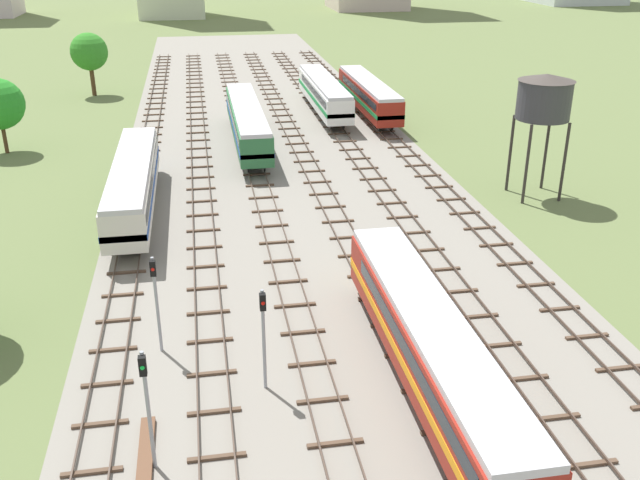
# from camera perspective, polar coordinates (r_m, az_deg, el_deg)

# --- Properties ---
(ground_plane) EXTENTS (480.00, 480.00, 0.00)m
(ground_plane) POSITION_cam_1_polar(r_m,az_deg,el_deg) (65.82, -3.30, 6.36)
(ground_plane) COLOR #5B6B3D
(ballast_bed) EXTENTS (28.55, 176.00, 0.01)m
(ballast_bed) POSITION_cam_1_polar(r_m,az_deg,el_deg) (65.82, -3.30, 6.36)
(ballast_bed) COLOR gray
(ballast_bed) RESTS_ON ground
(track_far_left) EXTENTS (2.40, 126.00, 0.29)m
(track_far_left) POSITION_cam_1_polar(r_m,az_deg,el_deg) (66.55, -14.02, 6.00)
(track_far_left) COLOR #47382D
(track_far_left) RESTS_ON ground
(track_left) EXTENTS (2.40, 126.00, 0.29)m
(track_left) POSITION_cam_1_polar(r_m,az_deg,el_deg) (66.35, -9.77, 6.32)
(track_left) COLOR #47382D
(track_left) RESTS_ON ground
(track_centre_left) EXTENTS (2.40, 126.00, 0.29)m
(track_centre_left) POSITION_cam_1_polar(r_m,az_deg,el_deg) (66.51, -5.52, 6.60)
(track_centre_left) COLOR #47382D
(track_centre_left) RESTS_ON ground
(track_centre) EXTENTS (2.40, 126.00, 0.29)m
(track_centre) POSITION_cam_1_polar(r_m,az_deg,el_deg) (67.04, -1.31, 6.84)
(track_centre) COLOR #47382D
(track_centre) RESTS_ON ground
(track_centre_right) EXTENTS (2.40, 126.00, 0.29)m
(track_centre_right) POSITION_cam_1_polar(r_m,az_deg,el_deg) (67.91, 2.82, 7.04)
(track_centre_right) COLOR #47382D
(track_centre_right) RESTS_ON ground
(track_right) EXTENTS (2.40, 126.00, 0.29)m
(track_right) POSITION_cam_1_polar(r_m,az_deg,el_deg) (69.12, 6.82, 7.20)
(track_right) COLOR #47382D
(track_right) RESTS_ON ground
(diesel_railcar_centre_nearest) EXTENTS (2.96, 20.50, 3.80)m
(diesel_railcar_centre_nearest) POSITION_cam_1_polar(r_m,az_deg,el_deg) (32.44, 8.89, -8.28)
(diesel_railcar_centre_nearest) COLOR maroon
(diesel_railcar_centre_nearest) RESTS_ON ground
(diesel_railcar_far_left_near) EXTENTS (2.96, 20.50, 3.80)m
(diesel_railcar_far_left_near) POSITION_cam_1_polar(r_m,az_deg,el_deg) (54.31, -14.92, 4.65)
(diesel_railcar_far_left_near) COLOR beige
(diesel_railcar_far_left_near) RESTS_ON ground
(passenger_coach_centre_left_mid) EXTENTS (2.96, 22.00, 3.80)m
(passenger_coach_centre_left_mid) POSITION_cam_1_polar(r_m,az_deg,el_deg) (70.48, -5.94, 9.66)
(passenger_coach_centre_left_mid) COLOR #286638
(passenger_coach_centre_left_mid) RESTS_ON ground
(diesel_railcar_right_midfar) EXTENTS (2.96, 20.50, 3.80)m
(diesel_railcar_right_midfar) POSITION_cam_1_polar(r_m,az_deg,el_deg) (82.53, 3.95, 11.79)
(diesel_railcar_right_midfar) COLOR maroon
(diesel_railcar_right_midfar) RESTS_ON ground
(diesel_railcar_centre_right_far) EXTENTS (2.96, 20.50, 3.80)m
(diesel_railcar_centre_right_far) POSITION_cam_1_polar(r_m,az_deg,el_deg) (83.02, 0.32, 11.92)
(diesel_railcar_centre_right_far) COLOR white
(diesel_railcar_centre_right_far) RESTS_ON ground
(water_tower) EXTENTS (4.33, 4.33, 9.78)m
(water_tower) POSITION_cam_1_polar(r_m,az_deg,el_deg) (57.54, 17.76, 10.93)
(water_tower) COLOR #2D2826
(water_tower) RESTS_ON ground
(signal_post_nearest) EXTENTS (0.28, 0.47, 5.17)m
(signal_post_nearest) POSITION_cam_1_polar(r_m,az_deg,el_deg) (31.97, -4.61, -7.09)
(signal_post_nearest) COLOR gray
(signal_post_nearest) RESTS_ON ground
(signal_post_near) EXTENTS (0.28, 0.47, 5.42)m
(signal_post_near) POSITION_cam_1_polar(r_m,az_deg,el_deg) (28.12, -13.90, -12.26)
(signal_post_near) COLOR gray
(signal_post_near) RESTS_ON ground
(signal_post_mid) EXTENTS (0.28, 0.47, 5.27)m
(signal_post_mid) POSITION_cam_1_polar(r_m,az_deg,el_deg) (35.54, -13.20, -4.22)
(signal_post_mid) COLOR gray
(signal_post_mid) RESTS_ON ground
(lineside_tree_1) EXTENTS (4.72, 4.72, 7.96)m
(lineside_tree_1) POSITION_cam_1_polar(r_m,az_deg,el_deg) (97.30, -18.24, 14.31)
(lineside_tree_1) COLOR #4C331E
(lineside_tree_1) RESTS_ON ground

